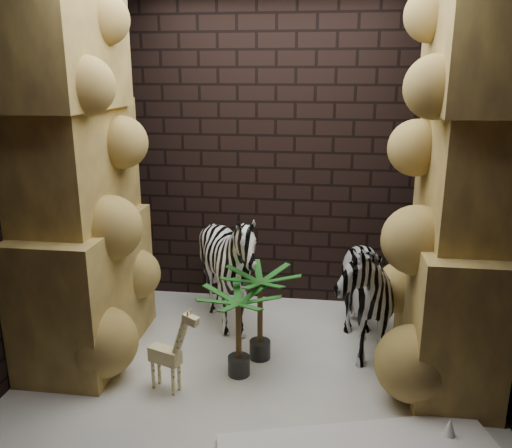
# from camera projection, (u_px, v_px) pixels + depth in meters

# --- Properties ---
(floor) EXTENTS (3.50, 3.50, 0.00)m
(floor) POSITION_uv_depth(u_px,v_px,m) (258.00, 360.00, 4.30)
(floor) COLOR silver
(floor) RESTS_ON ground
(wall_back) EXTENTS (3.50, 0.00, 3.50)m
(wall_back) POSITION_uv_depth(u_px,v_px,m) (275.00, 152.00, 5.07)
(wall_back) COLOR black
(wall_back) RESTS_ON ground
(wall_front) EXTENTS (3.50, 0.00, 3.50)m
(wall_front) POSITION_uv_depth(u_px,v_px,m) (225.00, 225.00, 2.69)
(wall_front) COLOR black
(wall_front) RESTS_ON ground
(wall_left) EXTENTS (0.00, 3.00, 3.00)m
(wall_left) POSITION_uv_depth(u_px,v_px,m) (33.00, 171.00, 4.11)
(wall_left) COLOR black
(wall_left) RESTS_ON ground
(wall_right) EXTENTS (0.00, 3.00, 3.00)m
(wall_right) POSITION_uv_depth(u_px,v_px,m) (511.00, 184.00, 3.65)
(wall_right) COLOR black
(wall_right) RESTS_ON ground
(rock_pillar_left) EXTENTS (0.68, 1.30, 3.00)m
(rock_pillar_left) POSITION_uv_depth(u_px,v_px,m) (76.00, 172.00, 4.06)
(rock_pillar_left) COLOR #D8B752
(rock_pillar_left) RESTS_ON floor
(rock_pillar_right) EXTENTS (0.58, 1.25, 3.00)m
(rock_pillar_right) POSITION_uv_depth(u_px,v_px,m) (461.00, 183.00, 3.69)
(rock_pillar_right) COLOR #D8B752
(rock_pillar_right) RESTS_ON floor
(zebra_right) EXTENTS (0.77, 1.16, 1.26)m
(zebra_right) POSITION_uv_depth(u_px,v_px,m) (354.00, 279.00, 4.30)
(zebra_right) COLOR white
(zebra_right) RESTS_ON floor
(zebra_left) EXTENTS (1.21, 1.37, 1.05)m
(zebra_left) POSITION_uv_depth(u_px,v_px,m) (229.00, 274.00, 4.68)
(zebra_left) COLOR white
(zebra_left) RESTS_ON floor
(giraffe_toy) EXTENTS (0.38, 0.24, 0.70)m
(giraffe_toy) POSITION_uv_depth(u_px,v_px,m) (164.00, 346.00, 3.82)
(giraffe_toy) COLOR #F8EAA1
(giraffe_toy) RESTS_ON floor
(palm_front) EXTENTS (0.36, 0.36, 0.76)m
(palm_front) POSITION_uv_depth(u_px,v_px,m) (260.00, 315.00, 4.23)
(palm_front) COLOR #20571E
(palm_front) RESTS_ON floor
(palm_back) EXTENTS (0.36, 0.36, 0.70)m
(palm_back) POSITION_uv_depth(u_px,v_px,m) (239.00, 333.00, 4.01)
(palm_back) COLOR #20571E
(palm_back) RESTS_ON floor
(surfboard) EXTENTS (1.75, 0.86, 0.05)m
(surfboard) POSITION_uv_depth(u_px,v_px,m) (357.00, 447.00, 3.27)
(surfboard) COLOR white
(surfboard) RESTS_ON floor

